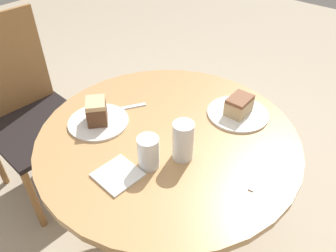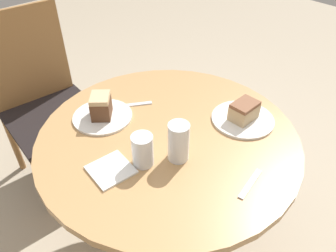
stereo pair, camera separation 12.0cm
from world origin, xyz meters
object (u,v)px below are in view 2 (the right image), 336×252
chair (45,101)px  cake_slice_far (244,111)px  cake_slice_near (101,106)px  glass_lemonade (143,152)px  plate_near (103,116)px  glass_water (178,144)px  plate_far (243,119)px

chair → cake_slice_far: 1.11m
cake_slice_near → glass_lemonade: glass_lemonade is taller
cake_slice_near → cake_slice_far: size_ratio=1.08×
plate_near → glass_lemonade: (-0.04, -0.31, 0.05)m
plate_near → glass_lemonade: bearing=-97.2°
glass_water → plate_far: bearing=-3.3°
chair → glass_water: chair is taller
plate_far → cake_slice_near: bearing=136.0°
chair → cake_slice_near: chair is taller
plate_near → cake_slice_far: cake_slice_far is taller
cake_slice_far → plate_far: bearing=-90.0°
plate_near → cake_slice_far: 0.56m
plate_far → glass_water: (-0.33, 0.02, 0.06)m
cake_slice_near → glass_water: glass_water is taller
plate_near → plate_far: size_ratio=0.96×
cake_slice_near → cake_slice_far: cake_slice_near is taller
plate_near → glass_lemonade: glass_lemonade is taller
cake_slice_near → glass_lemonade: bearing=-97.2°
cake_slice_far → glass_water: (-0.33, 0.02, 0.02)m
chair → plate_far: size_ratio=3.92×
glass_water → cake_slice_far: bearing=-3.3°
chair → cake_slice_far: bearing=-64.8°
plate_far → glass_lemonade: (-0.44, 0.08, 0.05)m
cake_slice_near → glass_lemonade: 0.31m
plate_far → glass_water: bearing=176.7°
chair → plate_near: (0.01, -0.61, 0.23)m
cake_slice_near → plate_near: bearing=0.0°
plate_far → plate_near: bearing=136.0°
glass_lemonade → glass_water: 0.12m
cake_slice_far → glass_water: bearing=176.7°
plate_near → plate_far: 0.56m
chair → plate_near: bearing=-86.4°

